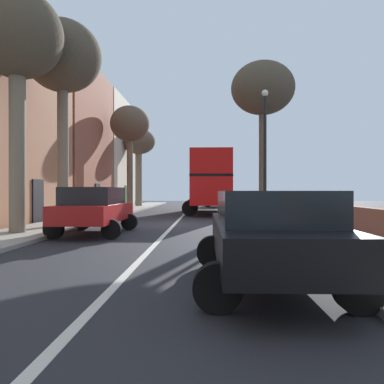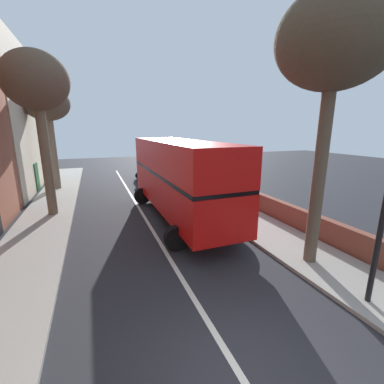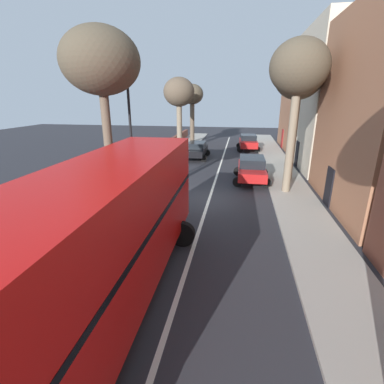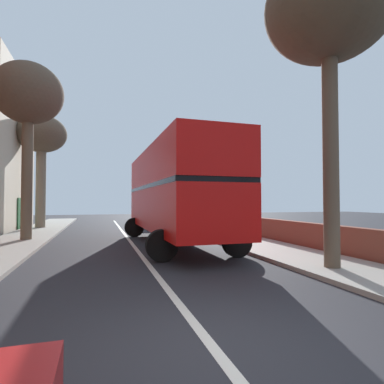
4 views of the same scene
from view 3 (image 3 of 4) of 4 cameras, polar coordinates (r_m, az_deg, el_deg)
name	(u,v)px [view 3 (image 3 of 4)]	position (r m, az deg, el deg)	size (l,w,h in m)	color
ground_plane	(209,198)	(16.64, 3.55, -1.29)	(84.00, 84.00, 0.00)	#28282D
road_centre_line	(209,198)	(16.64, 3.55, -1.28)	(0.16, 54.00, 0.01)	silver
sidewalk_left	(296,202)	(16.87, 20.35, -1.97)	(2.60, 60.00, 0.12)	#9E998E
sidewalk_right	(130,193)	(17.77, -12.34, -0.18)	(2.60, 60.00, 0.12)	#9E998E
boundary_wall_right	(106,185)	(18.26, -16.97, 1.45)	(0.36, 54.00, 1.04)	brown
double_decker_bus	(110,228)	(7.89, -16.22, -6.96)	(3.64, 10.31, 4.06)	red
parked_car_red_left_0	(248,142)	(32.35, 11.30, 9.95)	(2.61, 4.03, 1.72)	#AD1919
parked_car_black_right_1	(197,149)	(27.46, 0.92, 8.64)	(2.43, 4.48, 1.55)	black
parked_car_red_left_3	(252,168)	(20.26, 11.97, 4.79)	(2.53, 4.53, 1.68)	#AD1919
street_tree_right_1	(179,94)	(31.68, -2.66, 19.26)	(3.28, 3.28, 7.57)	#7A6B56
street_tree_right_3	(101,64)	(13.99, -17.97, 23.42)	(3.44, 3.44, 8.46)	brown
street_tree_left_4	(299,79)	(20.48, 20.77, 20.62)	(3.10, 3.10, 8.39)	#7A6B56
street_tree_right_5	(192,96)	(37.25, 0.04, 18.76)	(2.76, 2.76, 7.13)	brown
street_tree_left_6	(299,70)	(17.70, 20.82, 22.06)	(3.20, 3.20, 8.60)	#7A6B56
lamppost_right	(131,133)	(16.02, -12.28, 11.58)	(0.32, 0.32, 6.31)	black
litter_bin_right	(137,173)	(19.81, -11.09, 3.76)	(0.55, 0.55, 1.13)	black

